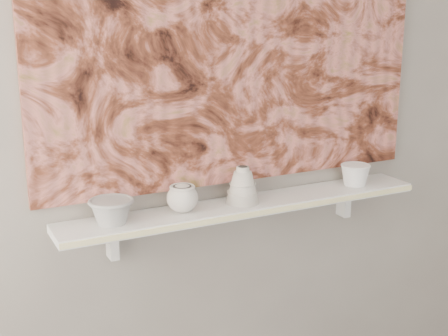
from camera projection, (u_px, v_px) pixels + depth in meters
wall_back at (235, 83)px, 2.24m from camera, size 3.60×0.00×3.60m
shelf at (247, 206)px, 2.27m from camera, size 1.40×0.18×0.03m
shelf_stripe at (260, 213)px, 2.19m from camera, size 1.40×0.01×0.02m
bracket_left at (112, 242)px, 2.13m from camera, size 0.03×0.06×0.12m
bracket_right at (344, 202)px, 2.56m from camera, size 0.03×0.06×0.12m
painting at (238, 29)px, 2.18m from camera, size 1.50×0.02×1.10m
house_motif at (340, 108)px, 2.44m from camera, size 0.09×0.00×0.08m
bowl_grey at (111, 211)px, 2.03m from camera, size 0.19×0.19×0.09m
cup_cream at (182, 198)px, 2.14m from camera, size 0.13×0.13×0.10m
bell_vessel at (243, 185)px, 2.24m from camera, size 0.13×0.13×0.13m
bowl_white at (355, 174)px, 2.47m from camera, size 0.14×0.14×0.08m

